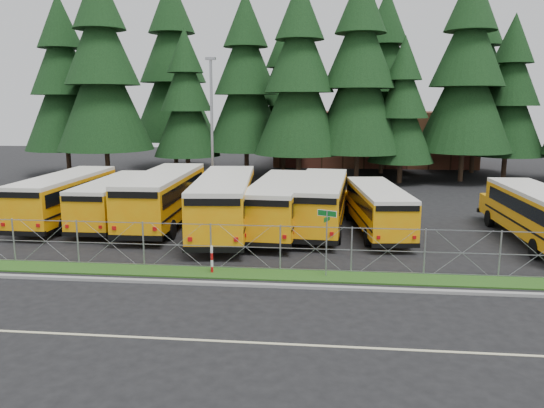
{
  "coord_description": "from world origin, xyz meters",
  "views": [
    {
      "loc": [
        0.91,
        -22.66,
        7.09
      ],
      "look_at": [
        -1.88,
        4.0,
        1.93
      ],
      "focal_mm": 35.0,
      "sensor_mm": 36.0,
      "label": 1
    }
  ],
  "objects": [
    {
      "name": "bus_0",
      "position": [
        -14.44,
        7.0,
        1.44
      ],
      "size": [
        2.62,
        10.98,
        2.88
      ],
      "primitive_type": null,
      "rotation": [
        0.0,
        0.0,
        -0.0
      ],
      "color": "orange",
      "rests_on": "ground"
    },
    {
      "name": "conifer_6",
      "position": [
        7.34,
        25.01,
        6.35
      ],
      "size": [
        5.75,
        5.75,
        12.71
      ],
      "primitive_type": null,
      "color": "black",
      "rests_on": "ground"
    },
    {
      "name": "light_standard",
      "position": [
        -7.26,
        14.56,
        5.5
      ],
      "size": [
        0.7,
        0.35,
        10.14
      ],
      "color": "#96989E",
      "rests_on": "ground"
    },
    {
      "name": "conifer_8",
      "position": [
        17.43,
        28.76,
        7.48
      ],
      "size": [
        6.76,
        6.76,
        14.96
      ],
      "primitive_type": null,
      "color": "black",
      "rests_on": "ground"
    },
    {
      "name": "curb",
      "position": [
        0.0,
        -3.1,
        0.06
      ],
      "size": [
        50.0,
        0.25,
        0.12
      ],
      "primitive_type": "cube",
      "color": "gray",
      "rests_on": "ground"
    },
    {
      "name": "chainlink_fence",
      "position": [
        0.0,
        -1.0,
        1.0
      ],
      "size": [
        44.0,
        0.1,
        2.0
      ],
      "primitive_type": null,
      "color": "#96989E",
      "rests_on": "ground"
    },
    {
      "name": "striped_bollard",
      "position": [
        -3.82,
        -1.7,
        0.6
      ],
      "size": [
        0.11,
        0.11,
        1.2
      ],
      "primitive_type": "cylinder",
      "color": "#B20C0C",
      "rests_on": "ground"
    },
    {
      "name": "bus_4",
      "position": [
        -1.62,
        6.05,
        1.45
      ],
      "size": [
        3.25,
        11.18,
        2.9
      ],
      "primitive_type": null,
      "rotation": [
        0.0,
        0.0,
        -0.06
      ],
      "color": "orange",
      "rests_on": "ground"
    },
    {
      "name": "conifer_0",
      "position": [
        -24.41,
        26.95,
        8.59
      ],
      "size": [
        7.77,
        7.77,
        17.17
      ],
      "primitive_type": null,
      "color": "black",
      "rests_on": "ground"
    },
    {
      "name": "conifer_2",
      "position": [
        -12.38,
        26.85,
        6.94
      ],
      "size": [
        6.27,
        6.27,
        13.88
      ],
      "primitive_type": null,
      "color": "black",
      "rests_on": "ground"
    },
    {
      "name": "conifer_5",
      "position": [
        3.54,
        25.2,
        9.14
      ],
      "size": [
        8.26,
        8.26,
        18.28
      ],
      "primitive_type": null,
      "color": "black",
      "rests_on": "ground"
    },
    {
      "name": "conifer_10",
      "position": [
        -15.74,
        34.37,
        10.12
      ],
      "size": [
        9.15,
        9.15,
        20.24
      ],
      "primitive_type": null,
      "color": "black",
      "rests_on": "ground"
    },
    {
      "name": "conifer_7",
      "position": [
        13.01,
        26.68,
        9.31
      ],
      "size": [
        8.42,
        8.42,
        18.63
      ],
      "primitive_type": null,
      "color": "black",
      "rests_on": "ground"
    },
    {
      "name": "conifer_12",
      "position": [
        6.36,
        31.61,
        8.91
      ],
      "size": [
        8.06,
        8.06,
        17.82
      ],
      "primitive_type": null,
      "color": "black",
      "rests_on": "ground"
    },
    {
      "name": "ground",
      "position": [
        0.0,
        0.0,
        0.0
      ],
      "size": [
        120.0,
        120.0,
        0.0
      ],
      "primitive_type": "plane",
      "color": "black",
      "rests_on": "ground"
    },
    {
      "name": "bus_3",
      "position": [
        -4.59,
        5.33,
        1.57
      ],
      "size": [
        3.92,
        12.22,
        3.15
      ],
      "primitive_type": null,
      "rotation": [
        0.0,
        0.0,
        0.09
      ],
      "color": "orange",
      "rests_on": "ground"
    },
    {
      "name": "bus_east",
      "position": [
        11.51,
        4.99,
        1.39
      ],
      "size": [
        2.76,
        10.65,
        2.78
      ],
      "primitive_type": null,
      "rotation": [
        0.0,
        0.0,
        0.02
      ],
      "color": "orange",
      "rests_on": "ground"
    },
    {
      "name": "brick_building",
      "position": [
        6.0,
        40.0,
        3.0
      ],
      "size": [
        22.0,
        10.0,
        6.0
      ],
      "primitive_type": "cube",
      "color": "brown",
      "rests_on": "ground"
    },
    {
      "name": "bus_6",
      "position": [
        3.68,
        6.28,
        1.29
      ],
      "size": [
        3.43,
        10.02,
        2.57
      ],
      "primitive_type": null,
      "rotation": [
        0.0,
        0.0,
        0.11
      ],
      "color": "orange",
      "rests_on": "ground"
    },
    {
      "name": "bus_2",
      "position": [
        -8.44,
        6.95,
        1.55
      ],
      "size": [
        3.03,
        11.86,
        3.1
      ],
      "primitive_type": null,
      "rotation": [
        0.0,
        0.0,
        0.02
      ],
      "color": "orange",
      "rests_on": "ground"
    },
    {
      "name": "conifer_4",
      "position": [
        -1.64,
        24.48,
        8.75
      ],
      "size": [
        7.92,
        7.92,
        17.51
      ],
      "primitive_type": null,
      "color": "black",
      "rests_on": "ground"
    },
    {
      "name": "road_lane_line",
      "position": [
        0.0,
        -8.0,
        0.01
      ],
      "size": [
        50.0,
        0.12,
        0.01
      ],
      "primitive_type": "cube",
      "color": "beige",
      "rests_on": "ground"
    },
    {
      "name": "grass_verge",
      "position": [
        0.0,
        -1.7,
        0.03
      ],
      "size": [
        50.0,
        1.4,
        0.06
      ],
      "primitive_type": "cube",
      "color": "#184212",
      "rests_on": "ground"
    },
    {
      "name": "conifer_1",
      "position": [
        -19.27,
        24.22,
        9.5
      ],
      "size": [
        8.59,
        8.59,
        19.0
      ],
      "primitive_type": null,
      "color": "black",
      "rests_on": "ground"
    },
    {
      "name": "bus_5",
      "position": [
        0.61,
        6.84,
        1.45
      ],
      "size": [
        3.39,
        11.22,
        2.9
      ],
      "primitive_type": null,
      "rotation": [
        0.0,
        0.0,
        -0.07
      ],
      "color": "orange",
      "rests_on": "ground"
    },
    {
      "name": "bus_1",
      "position": [
        -11.34,
        6.89,
        1.33
      ],
      "size": [
        2.59,
        10.2,
        2.66
      ],
      "primitive_type": null,
      "rotation": [
        0.0,
        0.0,
        0.02
      ],
      "color": "orange",
      "rests_on": "ground"
    },
    {
      "name": "street_sign",
      "position": [
        0.95,
        -1.64,
        2.03
      ],
      "size": [
        0.77,
        0.51,
        2.81
      ],
      "color": "#96989E",
      "rests_on": "ground"
    },
    {
      "name": "conifer_3",
      "position": [
        -6.84,
        27.89,
        8.6
      ],
      "size": [
        7.78,
        7.78,
        17.2
      ],
      "primitive_type": null,
      "color": "black",
      "rests_on": "ground"
    },
    {
      "name": "conifer_11",
      "position": [
        -3.63,
        32.12,
        7.45
      ],
      "size": [
        6.74,
        6.74,
        14.91
      ],
      "primitive_type": null,
      "color": "black",
      "rests_on": "ground"
    },
    {
      "name": "conifer_13",
      "position": [
        15.57,
        32.87,
        8.88
      ],
      "size": [
        8.03,
        8.03,
        17.75
      ],
      "primitive_type": null,
      "color": "black",
      "rests_on": "ground"
    }
  ]
}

